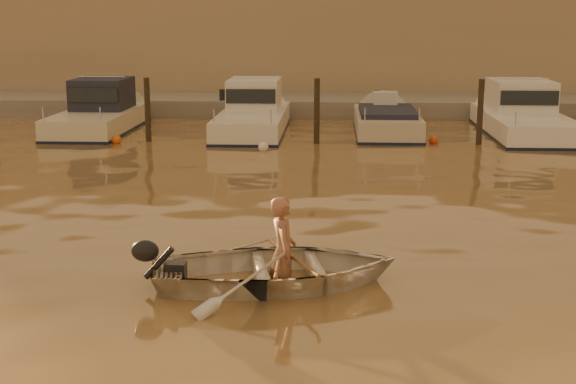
# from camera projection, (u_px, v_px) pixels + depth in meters

# --- Properties ---
(ground_plane) EXTENTS (160.00, 160.00, 0.00)m
(ground_plane) POSITION_uv_depth(u_px,v_px,m) (309.00, 294.00, 11.53)
(ground_plane) COLOR brown
(ground_plane) RESTS_ON ground
(dinghy) EXTENTS (4.07, 3.24, 0.76)m
(dinghy) POSITION_uv_depth(u_px,v_px,m) (276.00, 268.00, 11.87)
(dinghy) COLOR silver
(dinghy) RESTS_ON ground_plane
(person) EXTENTS (0.50, 0.66, 1.64)m
(person) POSITION_uv_depth(u_px,v_px,m) (283.00, 251.00, 11.83)
(person) COLOR #A36A51
(person) RESTS_ON dinghy
(outboard_motor) EXTENTS (0.96, 0.56, 0.70)m
(outboard_motor) POSITION_uv_depth(u_px,v_px,m) (174.00, 271.00, 11.68)
(outboard_motor) COLOR black
(outboard_motor) RESTS_ON dinghy
(oar_port) EXTENTS (0.87, 1.96, 0.13)m
(oar_port) POSITION_uv_depth(u_px,v_px,m) (293.00, 257.00, 11.87)
(oar_port) COLOR brown
(oar_port) RESTS_ON dinghy
(oar_starboard) EXTENTS (0.08, 2.10, 0.13)m
(oar_starboard) POSITION_uv_depth(u_px,v_px,m) (280.00, 258.00, 11.84)
(oar_starboard) COLOR brown
(oar_starboard) RESTS_ON dinghy
(moored_boat_1) EXTENTS (2.24, 6.67, 1.75)m
(moored_boat_1) POSITION_uv_depth(u_px,v_px,m) (98.00, 113.00, 27.41)
(moored_boat_1) COLOR beige
(moored_boat_1) RESTS_ON ground_plane
(moored_boat_2) EXTENTS (2.15, 7.25, 1.75)m
(moored_boat_2) POSITION_uv_depth(u_px,v_px,m) (253.00, 114.00, 27.11)
(moored_boat_2) COLOR white
(moored_boat_2) RESTS_ON ground_plane
(moored_boat_3) EXTENTS (2.06, 5.95, 0.95)m
(moored_boat_3) POSITION_uv_depth(u_px,v_px,m) (386.00, 127.00, 26.95)
(moored_boat_3) COLOR beige
(moored_boat_3) RESTS_ON ground_plane
(moored_boat_4) EXTENTS (2.43, 7.43, 1.75)m
(moored_boat_4) POSITION_uv_depth(u_px,v_px,m) (524.00, 116.00, 26.61)
(moored_boat_4) COLOR white
(moored_boat_4) RESTS_ON ground_plane
(piling_1) EXTENTS (0.18, 0.18, 2.20)m
(piling_1) POSITION_uv_depth(u_px,v_px,m) (148.00, 113.00, 25.08)
(piling_1) COLOR #2D2319
(piling_1) RESTS_ON ground_plane
(piling_2) EXTENTS (0.18, 0.18, 2.20)m
(piling_2) POSITION_uv_depth(u_px,v_px,m) (317.00, 114.00, 24.79)
(piling_2) COLOR #2D2319
(piling_2) RESTS_ON ground_plane
(piling_3) EXTENTS (0.18, 0.18, 2.20)m
(piling_3) POSITION_uv_depth(u_px,v_px,m) (480.00, 115.00, 24.51)
(piling_3) COLOR #2D2319
(piling_3) RESTS_ON ground_plane
(fender_b) EXTENTS (0.30, 0.30, 0.30)m
(fender_b) POSITION_uv_depth(u_px,v_px,m) (117.00, 140.00, 24.88)
(fender_b) COLOR #E05B1A
(fender_b) RESTS_ON ground_plane
(fender_c) EXTENTS (0.30, 0.30, 0.30)m
(fender_c) POSITION_uv_depth(u_px,v_px,m) (263.00, 147.00, 23.58)
(fender_c) COLOR white
(fender_c) RESTS_ON ground_plane
(fender_d) EXTENTS (0.30, 0.30, 0.30)m
(fender_d) POSITION_uv_depth(u_px,v_px,m) (434.00, 140.00, 24.84)
(fender_d) COLOR #C94317
(fender_d) RESTS_ON ground_plane
(fender_e) EXTENTS (0.30, 0.30, 0.30)m
(fender_e) POSITION_uv_depth(u_px,v_px,m) (553.00, 144.00, 24.16)
(fender_e) COLOR silver
(fender_e) RESTS_ON ground_plane
(quay) EXTENTS (52.00, 4.00, 1.00)m
(quay) POSITION_uv_depth(u_px,v_px,m) (326.00, 109.00, 32.44)
(quay) COLOR gray
(quay) RESTS_ON ground_plane
(waterfront_building) EXTENTS (46.00, 7.00, 4.80)m
(waterfront_building) POSITION_uv_depth(u_px,v_px,m) (328.00, 47.00, 37.31)
(waterfront_building) COLOR #9E8466
(waterfront_building) RESTS_ON quay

